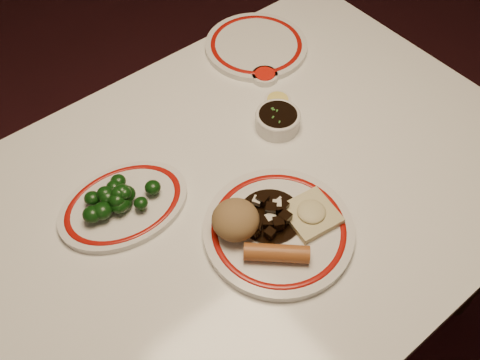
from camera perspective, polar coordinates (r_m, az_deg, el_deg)
name	(u,v)px	position (r m, az deg, el deg)	size (l,w,h in m)	color
ground	(253,317)	(1.79, 1.39, -14.44)	(7.00, 7.00, 0.00)	black
dining_table	(259,202)	(1.21, 2.00, -2.36)	(1.20, 0.90, 0.75)	white
main_plate	(279,230)	(1.05, 4.13, -5.35)	(0.30, 0.30, 0.02)	silver
rice_mound	(236,220)	(1.02, -0.48, -4.26)	(0.09, 0.09, 0.07)	olive
spring_roll	(277,253)	(1.00, 3.92, -7.78)	(0.03, 0.03, 0.12)	#A85C29
fried_wonton	(311,214)	(1.06, 7.58, -3.59)	(0.11, 0.11, 0.03)	#C9BF8D
stirfry_heap	(271,215)	(1.05, 3.29, -3.78)	(0.13, 0.13, 0.03)	black
broccoli_plate	(124,205)	(1.11, -12.29, -2.61)	(0.29, 0.26, 0.02)	silver
broccoli_pile	(117,198)	(1.09, -12.98, -1.88)	(0.16, 0.11, 0.05)	#23471C
soy_bowl	(278,121)	(1.22, 4.03, 6.33)	(0.10, 0.10, 0.04)	silver
sweet_sour_dish	(265,76)	(1.34, 2.66, 11.00)	(0.06, 0.06, 0.02)	silver
mustard_dish	(278,102)	(1.28, 4.03, 8.32)	(0.06, 0.06, 0.02)	silver
far_plate	(256,46)	(1.43, 1.74, 14.14)	(0.33, 0.33, 0.02)	silver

